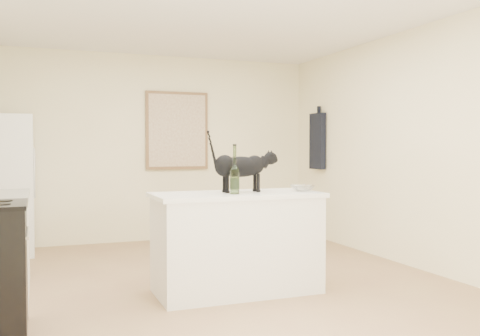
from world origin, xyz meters
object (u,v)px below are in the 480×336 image
Objects in this scene: wine_bottle at (235,172)px; glass_bowl at (303,188)px; fridge at (4,185)px; black_cat at (240,169)px.

wine_bottle reaches higher than glass_bowl.
fridge is at bearing 126.67° from wine_bottle.
fridge reaches higher than glass_bowl.
glass_bowl is (2.68, -2.61, 0.08)m from fridge.
glass_bowl is at bearing 4.56° from wine_bottle.
black_cat is 0.20m from wine_bottle.
fridge is at bearing 131.63° from black_cat.
black_cat reaches higher than glass_bowl.
glass_bowl is at bearing -8.53° from black_cat.
black_cat is at bearing 54.50° from wine_bottle.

